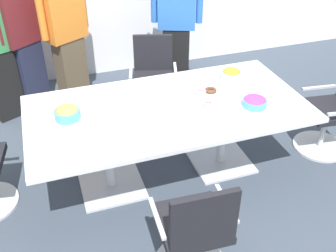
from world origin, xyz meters
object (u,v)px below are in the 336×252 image
(office_chair_1, at_px, (154,82))
(napkin_pile, at_px, (156,123))
(office_chair_3, at_px, (194,234))
(person_standing_3, at_px, (177,21))
(person_standing_2, at_px, (66,31))
(snack_bowl_cookies, at_px, (67,113))
(snack_bowl_chips_orange, at_px, (231,74))
(donut_platter, at_px, (209,97))
(office_chair_0, at_px, (333,114))
(conference_table, at_px, (168,119))
(snack_bowl_candy_mix, at_px, (255,101))
(plate_stack, at_px, (114,99))
(person_standing_1, at_px, (22,36))

(office_chair_1, height_order, napkin_pile, office_chair_1)
(office_chair_3, height_order, person_standing_3, person_standing_3)
(person_standing_2, bearing_deg, person_standing_3, 150.32)
(person_standing_3, height_order, napkin_pile, person_standing_3)
(office_chair_1, relative_size, person_standing_3, 0.52)
(snack_bowl_cookies, xyz_separation_m, napkin_pile, (0.65, -0.34, -0.02))
(snack_bowl_chips_orange, height_order, snack_bowl_cookies, snack_bowl_chips_orange)
(office_chair_1, bearing_deg, office_chair_3, 96.71)
(person_standing_3, relative_size, donut_platter, 5.06)
(office_chair_0, bearing_deg, napkin_pile, 101.40)
(office_chair_0, relative_size, snack_bowl_cookies, 4.32)
(office_chair_0, relative_size, person_standing_3, 0.52)
(snack_bowl_chips_orange, distance_m, napkin_pile, 1.07)
(office_chair_0, relative_size, office_chair_1, 1.00)
(conference_table, bearing_deg, snack_bowl_candy_mix, -17.34)
(donut_platter, bearing_deg, snack_bowl_cookies, 175.81)
(snack_bowl_candy_mix, relative_size, napkin_pile, 1.17)
(conference_table, height_order, person_standing_2, person_standing_2)
(person_standing_2, distance_m, snack_bowl_candy_mix, 2.27)
(conference_table, bearing_deg, snack_bowl_chips_orange, 21.13)
(office_chair_0, distance_m, snack_bowl_chips_orange, 1.11)
(office_chair_1, xyz_separation_m, snack_bowl_candy_mix, (0.51, -1.32, 0.39))
(person_standing_2, bearing_deg, plate_stack, 70.68)
(conference_table, distance_m, plate_stack, 0.50)
(office_chair_1, bearing_deg, plate_stack, 71.05)
(office_chair_1, bearing_deg, donut_platter, 116.48)
(conference_table, relative_size, person_standing_2, 1.35)
(office_chair_3, xyz_separation_m, person_standing_1, (-0.94, 2.80, 0.50))
(office_chair_3, distance_m, person_standing_1, 2.99)
(snack_bowl_chips_orange, bearing_deg, person_standing_2, 136.76)
(office_chair_0, height_order, person_standing_2, person_standing_2)
(snack_bowl_candy_mix, bearing_deg, plate_stack, 157.78)
(donut_platter, distance_m, napkin_pile, 0.63)
(office_chair_1, relative_size, snack_bowl_cookies, 4.32)
(office_chair_3, xyz_separation_m, napkin_pile, (-0.00, 0.84, 0.38))
(napkin_pile, bearing_deg, person_standing_1, 115.46)
(office_chair_0, distance_m, office_chair_3, 2.12)
(snack_bowl_cookies, bearing_deg, napkin_pile, -27.99)
(person_standing_2, xyz_separation_m, person_standing_3, (1.30, -0.01, -0.03))
(office_chair_3, height_order, donut_platter, office_chair_3)
(conference_table, distance_m, person_standing_3, 1.73)
(donut_platter, bearing_deg, snack_bowl_chips_orange, 38.99)
(office_chair_0, bearing_deg, plate_stack, 87.74)
(office_chair_0, relative_size, snack_bowl_chips_orange, 4.80)
(snack_bowl_candy_mix, bearing_deg, person_standing_2, 126.94)
(snack_bowl_chips_orange, bearing_deg, office_chair_3, -123.67)
(office_chair_1, distance_m, snack_bowl_cookies, 1.50)
(office_chair_3, relative_size, plate_stack, 4.36)
(office_chair_0, distance_m, napkin_pile, 1.92)
(person_standing_3, bearing_deg, snack_bowl_candy_mix, 113.77)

